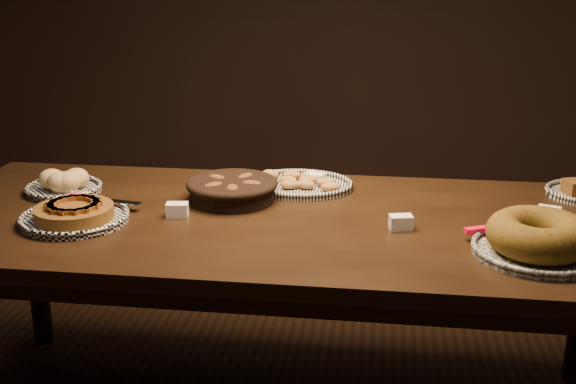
# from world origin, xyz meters

# --- Properties ---
(buffet_table) EXTENTS (2.40, 1.00, 0.75)m
(buffet_table) POSITION_xyz_m (0.00, 0.00, 0.68)
(buffet_table) COLOR black
(buffet_table) RESTS_ON ground
(apple_tart_plate) EXTENTS (0.35, 0.35, 0.07)m
(apple_tart_plate) POSITION_xyz_m (-0.65, -0.13, 0.77)
(apple_tart_plate) COLOR white
(apple_tart_plate) RESTS_ON buffet_table
(madeleine_platter) EXTENTS (0.39, 0.32, 0.05)m
(madeleine_platter) POSITION_xyz_m (0.01, 0.31, 0.77)
(madeleine_platter) COLOR black
(madeleine_platter) RESTS_ON buffet_table
(bundt_cake_plate) EXTENTS (0.38, 0.39, 0.11)m
(bundt_cake_plate) POSITION_xyz_m (0.76, -0.21, 0.80)
(bundt_cake_plate) COLOR black
(bundt_cake_plate) RESTS_ON buffet_table
(croissant_basket) EXTENTS (0.34, 0.34, 0.08)m
(croissant_basket) POSITION_xyz_m (-0.20, 0.14, 0.79)
(croissant_basket) COLOR black
(croissant_basket) RESTS_ON buffet_table
(bread_roll_plate) EXTENTS (0.27, 0.27, 0.08)m
(bread_roll_plate) POSITION_xyz_m (-0.81, 0.15, 0.78)
(bread_roll_plate) COLOR white
(bread_roll_plate) RESTS_ON buffet_table
(tent_cards) EXTENTS (1.72, 0.48, 0.04)m
(tent_cards) POSITION_xyz_m (0.03, 0.09, 0.77)
(tent_cards) COLOR white
(tent_cards) RESTS_ON buffet_table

